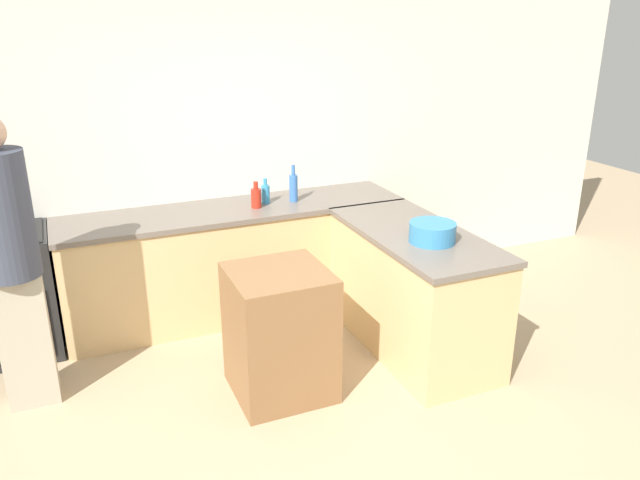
% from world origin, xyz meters
% --- Properties ---
extents(ground_plane, '(14.00, 14.00, 0.00)m').
position_xyz_m(ground_plane, '(0.00, 0.00, 0.00)').
color(ground_plane, tan).
extents(wall_back, '(8.00, 0.06, 2.70)m').
position_xyz_m(wall_back, '(0.00, 2.25, 1.35)').
color(wall_back, silver).
rests_on(wall_back, ground_plane).
extents(counter_back, '(2.74, 0.67, 0.90)m').
position_xyz_m(counter_back, '(0.00, 1.90, 0.45)').
color(counter_back, '#D6B27A').
rests_on(counter_back, ground_plane).
extents(counter_peninsula, '(0.69, 1.52, 0.90)m').
position_xyz_m(counter_peninsula, '(1.03, 0.84, 0.45)').
color(counter_peninsula, '#D6B27A').
rests_on(counter_peninsula, ground_plane).
extents(range_oven, '(0.68, 0.62, 0.92)m').
position_xyz_m(range_oven, '(-1.72, 1.91, 0.46)').
color(range_oven, black).
rests_on(range_oven, ground_plane).
extents(island_table, '(0.61, 0.61, 0.85)m').
position_xyz_m(island_table, '(-0.07, 0.66, 0.43)').
color(island_table, brown).
rests_on(island_table, ground_plane).
extents(mixing_bowl, '(0.31, 0.31, 0.13)m').
position_xyz_m(mixing_bowl, '(1.02, 0.62, 0.97)').
color(mixing_bowl, teal).
rests_on(mixing_bowl, counter_peninsula).
extents(water_bottle_blue, '(0.07, 0.07, 0.30)m').
position_xyz_m(water_bottle_blue, '(0.50, 1.88, 1.02)').
color(water_bottle_blue, '#386BB7').
rests_on(water_bottle_blue, counter_back).
extents(dish_soap_bottle, '(0.07, 0.07, 0.21)m').
position_xyz_m(dish_soap_bottle, '(0.27, 1.92, 0.99)').
color(dish_soap_bottle, '#338CBF').
rests_on(dish_soap_bottle, counter_back).
extents(hot_sauce_bottle, '(0.08, 0.08, 0.21)m').
position_xyz_m(hot_sauce_bottle, '(0.16, 1.83, 0.99)').
color(hot_sauce_bottle, red).
rests_on(hot_sauce_bottle, counter_back).
extents(person_by_range, '(0.33, 0.33, 1.84)m').
position_xyz_m(person_by_range, '(-1.57, 1.16, 1.01)').
color(person_by_range, '#ADA38E').
rests_on(person_by_range, ground_plane).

